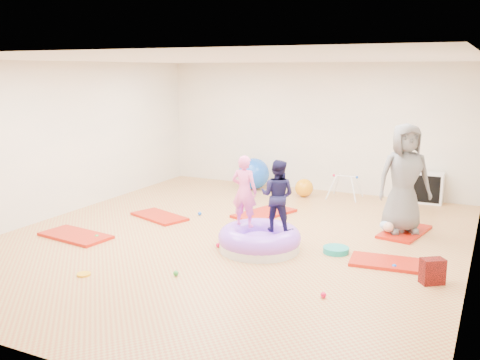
% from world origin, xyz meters
% --- Properties ---
extents(room, '(7.01, 8.01, 2.81)m').
position_xyz_m(room, '(0.00, 0.00, 1.40)').
color(room, tan).
rests_on(room, ground).
extents(gym_mat_front_left, '(1.23, 0.73, 0.05)m').
position_xyz_m(gym_mat_front_left, '(-2.30, -1.05, 0.02)').
color(gym_mat_front_left, red).
rests_on(gym_mat_front_left, ground).
extents(gym_mat_mid_left, '(1.20, 0.88, 0.05)m').
position_xyz_m(gym_mat_mid_left, '(-1.74, 0.51, 0.02)').
color(gym_mat_mid_left, red).
rests_on(gym_mat_mid_left, ground).
extents(gym_mat_center_back, '(0.97, 1.34, 0.05)m').
position_xyz_m(gym_mat_center_back, '(-0.11, 1.54, 0.03)').
color(gym_mat_center_back, red).
rests_on(gym_mat_center_back, ground).
extents(gym_mat_right, '(1.17, 0.67, 0.05)m').
position_xyz_m(gym_mat_right, '(2.52, -0.07, 0.02)').
color(gym_mat_right, red).
rests_on(gym_mat_right, ground).
extents(gym_mat_rear_right, '(0.76, 1.21, 0.05)m').
position_xyz_m(gym_mat_rear_right, '(2.44, 1.51, 0.02)').
color(gym_mat_rear_right, red).
rests_on(gym_mat_rear_right, ground).
extents(inflatable_cushion, '(1.24, 1.24, 0.39)m').
position_xyz_m(inflatable_cushion, '(0.62, -0.30, 0.15)').
color(inflatable_cushion, silver).
rests_on(inflatable_cushion, ground).
extents(child_pink, '(0.41, 0.28, 1.10)m').
position_xyz_m(child_pink, '(0.33, -0.23, 0.91)').
color(child_pink, pink).
rests_on(child_pink, inflatable_cushion).
extents(child_navy, '(0.54, 0.43, 1.07)m').
position_xyz_m(child_navy, '(0.86, -0.22, 0.89)').
color(child_navy, '#131133').
rests_on(child_navy, inflatable_cushion).
extents(adult_caregiver, '(1.03, 0.92, 1.77)m').
position_xyz_m(adult_caregiver, '(2.39, 1.45, 0.93)').
color(adult_caregiver, '#5D5D5D').
rests_on(adult_caregiver, gym_mat_rear_right).
extents(infant, '(0.35, 0.35, 0.20)m').
position_xyz_m(infant, '(2.23, 1.29, 0.15)').
color(infant, '#A7C4EA').
rests_on(infant, gym_mat_rear_right).
extents(ball_pit_balls, '(4.58, 2.77, 0.07)m').
position_xyz_m(ball_pit_balls, '(0.26, -0.66, 0.04)').
color(ball_pit_balls, blue).
rests_on(ball_pit_balls, ground).
extents(exercise_ball_blue, '(0.70, 0.70, 0.70)m').
position_xyz_m(exercise_ball_blue, '(-1.19, 3.44, 0.35)').
color(exercise_ball_blue, blue).
rests_on(exercise_ball_blue, ground).
extents(exercise_ball_orange, '(0.39, 0.39, 0.39)m').
position_xyz_m(exercise_ball_orange, '(0.08, 3.23, 0.19)').
color(exercise_ball_orange, orange).
rests_on(exercise_ball_orange, ground).
extents(infant_play_gym, '(0.65, 0.62, 0.50)m').
position_xyz_m(infant_play_gym, '(0.91, 3.40, 0.33)').
color(infant_play_gym, white).
rests_on(infant_play_gym, ground).
extents(cube_shelf, '(0.63, 0.31, 0.63)m').
position_xyz_m(cube_shelf, '(2.48, 3.79, 0.32)').
color(cube_shelf, white).
rests_on(cube_shelf, ground).
extents(balance_disc, '(0.38, 0.38, 0.08)m').
position_xyz_m(balance_disc, '(1.69, 0.07, 0.04)').
color(balance_disc, teal).
rests_on(balance_disc, ground).
extents(backpack, '(0.33, 0.31, 0.33)m').
position_xyz_m(backpack, '(3.10, -0.53, 0.16)').
color(backpack, maroon).
rests_on(backpack, ground).
extents(yellow_toy, '(0.18, 0.18, 0.03)m').
position_xyz_m(yellow_toy, '(-1.04, -2.25, 0.01)').
color(yellow_toy, '#F4AF11').
rests_on(yellow_toy, ground).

